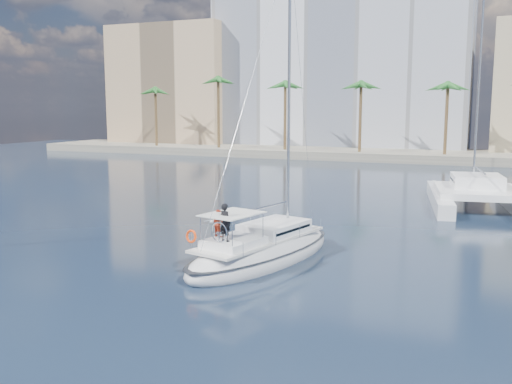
% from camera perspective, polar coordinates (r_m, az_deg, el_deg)
% --- Properties ---
extents(ground, '(160.00, 160.00, 0.00)m').
position_cam_1_polar(ground, '(28.62, -3.42, -7.19)').
color(ground, black).
rests_on(ground, ground).
extents(quay, '(120.00, 14.00, 1.20)m').
position_cam_1_polar(quay, '(86.93, 14.26, 3.62)').
color(quay, gray).
rests_on(quay, ground).
extents(building_modern, '(42.00, 16.00, 28.00)m').
position_cam_1_polar(building_modern, '(100.89, 8.62, 12.06)').
color(building_modern, white).
rests_on(building_modern, ground).
extents(building_tan_left, '(22.00, 14.00, 22.00)m').
position_cam_1_polar(building_tan_left, '(108.26, -7.82, 10.25)').
color(building_tan_left, tan).
rests_on(building_tan_left, ground).
extents(palm_left, '(3.60, 3.60, 12.30)m').
position_cam_1_polar(palm_left, '(93.86, -7.22, 10.08)').
color(palm_left, brown).
rests_on(palm_left, ground).
extents(palm_centre, '(3.60, 3.60, 12.30)m').
position_cam_1_polar(palm_centre, '(82.71, 14.11, 10.10)').
color(palm_centre, brown).
rests_on(palm_centre, ground).
extents(main_sloop, '(6.15, 11.58, 16.42)m').
position_cam_1_polar(main_sloop, '(28.93, 0.63, -5.94)').
color(main_sloop, silver).
rests_on(main_sloop, ground).
extents(catamaran, '(8.52, 14.04, 19.09)m').
position_cam_1_polar(catamaran, '(47.33, 21.18, 0.00)').
color(catamaran, silver).
rests_on(catamaran, ground).
extents(seagull, '(1.00, 0.43, 0.19)m').
position_cam_1_polar(seagull, '(33.51, -4.42, -2.96)').
color(seagull, silver).
rests_on(seagull, ground).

